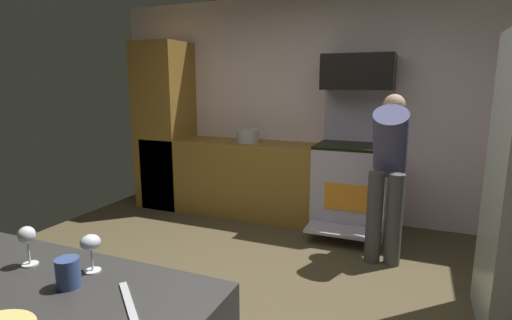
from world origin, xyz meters
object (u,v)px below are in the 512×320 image
person_cook (389,165)px  stock_pot (248,136)px  wine_glass_near (27,237)px  wine_glass_far (91,244)px  oven_range (351,184)px  microwave (358,72)px  mug_coffee (68,273)px

person_cook → stock_pot: 1.77m
person_cook → wine_glass_near: 2.87m
person_cook → wine_glass_far: size_ratio=10.25×
oven_range → wine_glass_far: size_ratio=10.45×
microwave → wine_glass_far: size_ratio=5.07×
microwave → stock_pot: size_ratio=2.72×
oven_range → person_cook: 0.83m
wine_glass_far → mug_coffee: bearing=-86.0°
microwave → wine_glass_near: bearing=-102.4°
stock_pot → mug_coffee: bearing=-76.7°
wine_glass_near → wine_glass_far: bearing=11.0°
microwave → person_cook: (0.41, -0.72, -0.83)m
wine_glass_near → wine_glass_far: (0.27, 0.05, -0.00)m
microwave → stock_pot: 1.45m
wine_glass_far → microwave: bearing=81.9°
oven_range → wine_glass_near: size_ratio=9.69×
stock_pot → wine_glass_far: bearing=-76.4°
mug_coffee → stock_pot: (-0.78, 3.33, 0.02)m
person_cook → wine_glass_far: bearing=-108.8°
oven_range → wine_glass_far: oven_range is taller
wine_glass_far → mug_coffee: 0.13m
wine_glass_far → stock_pot: bearing=103.6°
wine_glass_near → wine_glass_far: size_ratio=1.08×
oven_range → mug_coffee: oven_range is taller
wine_glass_near → oven_range: bearing=77.3°
person_cook → wine_glass_far: person_cook is taller
wine_glass_far → mug_coffee: (0.01, -0.11, -0.06)m
oven_range → wine_glass_near: 3.37m
wine_glass_far → stock_pot: stock_pot is taller
oven_range → stock_pot: size_ratio=5.61×
oven_range → wine_glass_far: (-0.47, -3.20, 0.50)m
microwave → wine_glass_near: 3.50m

